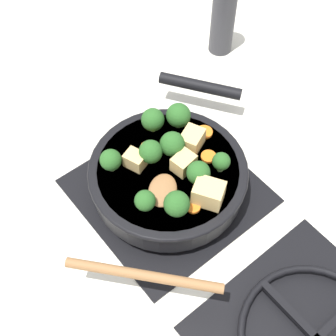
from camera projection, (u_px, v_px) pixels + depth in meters
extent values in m
plane|color=silver|center=(168.00, 191.00, 0.89)|extent=(2.40, 2.40, 0.00)
cube|color=black|center=(168.00, 190.00, 0.89)|extent=(0.31, 0.31, 0.01)
torus|color=black|center=(168.00, 186.00, 0.87)|extent=(0.24, 0.24, 0.01)
cube|color=black|center=(168.00, 186.00, 0.87)|extent=(0.01, 0.23, 0.01)
cube|color=black|center=(168.00, 186.00, 0.87)|extent=(0.23, 0.01, 0.01)
cylinder|color=black|center=(168.00, 176.00, 0.85)|extent=(0.28, 0.28, 0.05)
cylinder|color=#5B3316|center=(168.00, 175.00, 0.84)|extent=(0.25, 0.25, 0.04)
torus|color=black|center=(168.00, 169.00, 0.83)|extent=(0.29, 0.29, 0.01)
cylinder|color=black|center=(200.00, 86.00, 0.96)|extent=(0.12, 0.16, 0.02)
ellipsoid|color=olive|center=(163.00, 190.00, 0.79)|extent=(0.08, 0.08, 0.01)
cylinder|color=olive|center=(144.00, 275.00, 0.70)|extent=(0.17, 0.19, 0.02)
cube|color=#DBB770|center=(192.00, 140.00, 0.84)|extent=(0.05, 0.05, 0.04)
cube|color=#DBB770|center=(209.00, 193.00, 0.77)|extent=(0.06, 0.06, 0.04)
cube|color=#DBB770|center=(184.00, 163.00, 0.81)|extent=(0.04, 0.04, 0.03)
cube|color=#DBB770|center=(135.00, 160.00, 0.82)|extent=(0.04, 0.04, 0.03)
cylinder|color=#709956|center=(172.00, 152.00, 0.84)|extent=(0.01, 0.01, 0.01)
sphere|color=#285B23|center=(172.00, 144.00, 0.82)|extent=(0.04, 0.04, 0.04)
cylinder|color=#709956|center=(151.00, 159.00, 0.83)|extent=(0.01, 0.01, 0.01)
sphere|color=#285B23|center=(151.00, 152.00, 0.81)|extent=(0.04, 0.04, 0.04)
cylinder|color=#709956|center=(178.00, 124.00, 0.88)|extent=(0.01, 0.01, 0.01)
sphere|color=#285B23|center=(178.00, 115.00, 0.86)|extent=(0.05, 0.05, 0.05)
cylinder|color=#709956|center=(220.00, 167.00, 0.82)|extent=(0.01, 0.01, 0.01)
sphere|color=#285B23|center=(221.00, 161.00, 0.81)|extent=(0.03, 0.03, 0.03)
cylinder|color=#709956|center=(112.00, 167.00, 0.82)|extent=(0.01, 0.01, 0.01)
sphere|color=#285B23|center=(111.00, 160.00, 0.80)|extent=(0.04, 0.04, 0.04)
cylinder|color=#709956|center=(153.00, 127.00, 0.87)|extent=(0.01, 0.01, 0.01)
sphere|color=#285B23|center=(153.00, 120.00, 0.86)|extent=(0.04, 0.04, 0.04)
cylinder|color=#709956|center=(177.00, 211.00, 0.77)|extent=(0.01, 0.01, 0.01)
sphere|color=#285B23|center=(177.00, 204.00, 0.75)|extent=(0.04, 0.04, 0.04)
cylinder|color=#709956|center=(198.00, 180.00, 0.81)|extent=(0.01, 0.01, 0.01)
sphere|color=#285B23|center=(198.00, 173.00, 0.79)|extent=(0.04, 0.04, 0.04)
cylinder|color=#709956|center=(146.00, 207.00, 0.77)|extent=(0.01, 0.01, 0.01)
sphere|color=#285B23|center=(145.00, 201.00, 0.76)|extent=(0.04, 0.04, 0.04)
cylinder|color=orange|center=(147.00, 149.00, 0.85)|extent=(0.03, 0.03, 0.01)
cylinder|color=orange|center=(208.00, 156.00, 0.84)|extent=(0.03, 0.03, 0.01)
cylinder|color=orange|center=(204.00, 132.00, 0.87)|extent=(0.03, 0.03, 0.01)
cylinder|color=orange|center=(193.00, 207.00, 0.78)|extent=(0.02, 0.02, 0.01)
cylinder|color=#333338|center=(223.00, 19.00, 1.06)|extent=(0.05, 0.05, 0.17)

